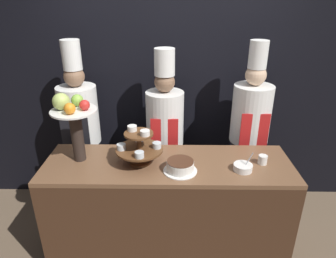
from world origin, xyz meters
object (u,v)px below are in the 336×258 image
at_px(fruit_pedestal, 73,118).
at_px(cup_white, 263,160).
at_px(cake_round, 180,166).
at_px(serving_bowl_near, 243,167).
at_px(chef_center_right, 249,128).
at_px(tiered_stand, 139,146).
at_px(chef_center_left, 165,131).
at_px(chef_left, 81,128).

xyz_separation_m(fruit_pedestal, cup_white, (1.48, -0.05, -0.33)).
relative_size(cake_round, serving_bowl_near, 1.69).
bearing_deg(fruit_pedestal, chef_center_right, 19.84).
bearing_deg(cup_white, tiered_stand, -179.95).
bearing_deg(tiered_stand, cake_round, -20.46).
bearing_deg(chef_center_left, serving_bowl_near, -48.84).
relative_size(cake_round, chef_center_right, 0.14).
bearing_deg(chef_center_right, cake_round, -133.80).
distance_m(cake_round, chef_center_right, 1.00).
distance_m(tiered_stand, cup_white, 0.98).
distance_m(cake_round, cup_white, 0.67).
xyz_separation_m(fruit_pedestal, chef_center_right, (1.52, 0.55, -0.33)).
height_order(tiered_stand, chef_center_right, chef_center_right).
bearing_deg(cup_white, chef_center_left, 142.75).
xyz_separation_m(chef_left, chef_center_left, (0.83, 0.00, -0.02)).
xyz_separation_m(fruit_pedestal, chef_center_left, (0.69, 0.55, -0.36)).
relative_size(fruit_pedestal, chef_left, 0.31).
distance_m(serving_bowl_near, chef_center_left, 0.93).
bearing_deg(cup_white, chef_left, 159.62).
bearing_deg(serving_bowl_near, chef_center_left, 131.16).
xyz_separation_m(serving_bowl_near, chef_center_left, (-0.61, 0.70, -0.02)).
distance_m(cup_white, chef_left, 1.72).
distance_m(serving_bowl_near, chef_left, 1.60).
xyz_separation_m(fruit_pedestal, cake_round, (0.83, -0.17, -0.32)).
distance_m(fruit_pedestal, chef_center_right, 1.64).
xyz_separation_m(cake_round, cup_white, (0.66, 0.12, -0.01)).
relative_size(tiered_stand, fruit_pedestal, 0.66).
height_order(chef_left, chef_center_left, chef_left).
relative_size(tiered_stand, chef_center_left, 0.21).
xyz_separation_m(chef_center_left, chef_center_right, (0.82, -0.00, 0.03)).
relative_size(fruit_pedestal, serving_bowl_near, 3.66).
xyz_separation_m(cup_white, serving_bowl_near, (-0.18, -0.10, -0.01)).
xyz_separation_m(tiered_stand, fruit_pedestal, (-0.51, 0.05, 0.21)).
height_order(cake_round, chef_center_right, chef_center_right).
xyz_separation_m(cake_round, chef_left, (-0.96, 0.72, -0.01)).
bearing_deg(serving_bowl_near, chef_left, 154.02).
bearing_deg(chef_center_left, tiered_stand, -107.16).
xyz_separation_m(tiered_stand, cup_white, (0.97, 0.00, -0.12)).
bearing_deg(fruit_pedestal, chef_center_left, 38.32).
xyz_separation_m(tiered_stand, chef_center_right, (1.01, 0.60, -0.11)).
distance_m(tiered_stand, chef_center_left, 0.64).
bearing_deg(tiered_stand, chef_left, 136.82).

